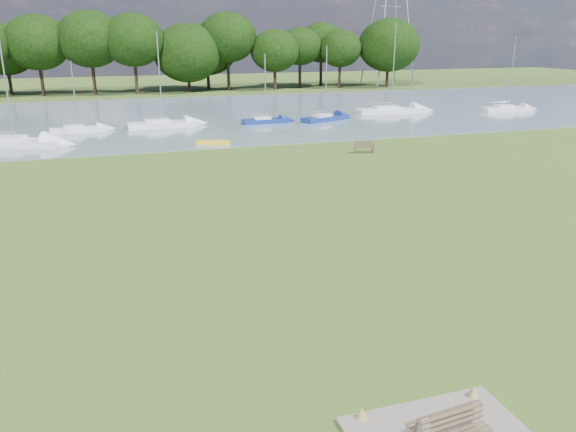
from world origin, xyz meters
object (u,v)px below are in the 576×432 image
object	(u,v)px
sailboat_4	(265,119)
sailboat_6	(507,107)
kayak	(213,142)
sailboat_3	(390,109)
sailboat_0	(325,117)
sailboat_8	(162,122)
bench_pair	(449,429)
sailboat_7	(78,128)
sailboat_1	(13,140)
riverbank_bench	(364,147)

from	to	relation	value
sailboat_4	sailboat_6	size ratio (longest dim) A/B	0.81
kayak	sailboat_3	bearing A→B (deg)	52.81
sailboat_0	sailboat_8	bearing A→B (deg)	154.50
sailboat_4	sailboat_8	xyz separation A→B (m)	(-10.56, 0.67, 0.07)
kayak	sailboat_4	distance (m)	12.31
bench_pair	sailboat_8	xyz separation A→B (m)	(-1.47, 48.54, 0.07)
sailboat_7	sailboat_8	bearing A→B (deg)	-2.98
sailboat_1	sailboat_6	bearing A→B (deg)	28.23
sailboat_1	sailboat_4	size ratio (longest dim) A/B	1.32
sailboat_1	sailboat_8	bearing A→B (deg)	47.74
riverbank_bench	sailboat_6	size ratio (longest dim) A/B	0.19
sailboat_1	sailboat_7	world-z (taller)	sailboat_1
kayak	sailboat_6	world-z (taller)	sailboat_6
riverbank_bench	kayak	distance (m)	12.88
sailboat_1	sailboat_8	distance (m)	14.24
riverbank_bench	sailboat_3	distance (m)	23.93
riverbank_bench	sailboat_3	size ratio (longest dim) A/B	0.16
bench_pair	sailboat_0	distance (m)	50.11
riverbank_bench	sailboat_3	world-z (taller)	sailboat_3
bench_pair	sailboat_3	distance (m)	56.90
sailboat_4	sailboat_7	size ratio (longest dim) A/B	1.06
bench_pair	sailboat_1	bearing A→B (deg)	103.01
sailboat_6	sailboat_8	size ratio (longest dim) A/B	0.95
kayak	sailboat_4	world-z (taller)	sailboat_4
sailboat_6	sailboat_1	bearing A→B (deg)	-168.00
bench_pair	sailboat_0	world-z (taller)	sailboat_0
riverbank_bench	sailboat_1	xyz separation A→B (m)	(-26.76, 11.64, 0.03)
riverbank_bench	sailboat_0	bearing A→B (deg)	95.48
riverbank_bench	sailboat_4	xyz separation A→B (m)	(-3.33, 17.08, -0.02)
sailboat_3	sailboat_8	world-z (taller)	sailboat_3
riverbank_bench	sailboat_0	world-z (taller)	sailboat_0
riverbank_bench	sailboat_0	size ratio (longest dim) A/B	0.21
sailboat_7	sailboat_0	bearing A→B (deg)	-8.07
sailboat_8	kayak	bearing A→B (deg)	-76.36
sailboat_8	sailboat_6	bearing A→B (deg)	-4.15
bench_pair	sailboat_3	xyz separation A→B (m)	(25.33, 50.95, 0.08)
kayak	sailboat_1	size ratio (longest dim) A/B	0.31
riverbank_bench	sailboat_8	size ratio (longest dim) A/B	0.18
kayak	sailboat_0	distance (m)	16.94
bench_pair	riverbank_bench	distance (m)	33.21
sailboat_0	sailboat_7	bearing A→B (deg)	156.86
sailboat_0	sailboat_3	xyz separation A→B (m)	(9.62, 3.36, 0.06)
sailboat_1	sailboat_4	bearing A→B (deg)	35.42
sailboat_4	sailboat_7	distance (m)	18.53
sailboat_6	sailboat_8	distance (m)	40.93
sailboat_0	sailboat_4	bearing A→B (deg)	155.19
sailboat_0	sailboat_4	world-z (taller)	sailboat_0
riverbank_bench	sailboat_0	distance (m)	17.11
bench_pair	sailboat_1	world-z (taller)	sailboat_1
kayak	sailboat_1	xyz separation A→B (m)	(-16.09, 4.44, 0.33)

